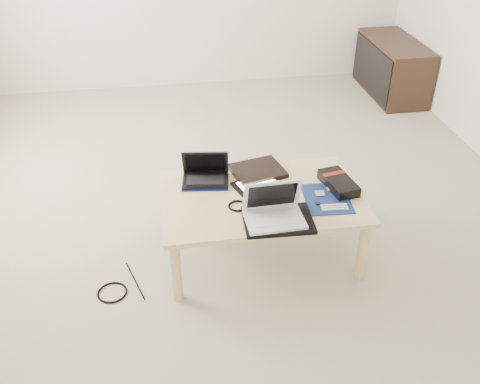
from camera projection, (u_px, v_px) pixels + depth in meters
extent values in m
plane|color=#BFB59B|center=(225.00, 192.00, 3.68)|extent=(4.00, 4.00, 0.00)
cube|color=white|center=(336.00, 208.00, 1.27)|extent=(4.00, 0.10, 2.60)
cube|color=#DFB986|center=(261.00, 198.00, 2.93)|extent=(1.10, 0.70, 0.03)
cylinder|color=#DFB986|center=(176.00, 272.00, 2.73)|extent=(0.06, 0.06, 0.37)
cylinder|color=#DFB986|center=(363.00, 251.00, 2.87)|extent=(0.06, 0.06, 0.37)
cylinder|color=#DFB986|center=(170.00, 205.00, 3.22)|extent=(0.06, 0.06, 0.37)
cylinder|color=#DFB986|center=(329.00, 190.00, 3.36)|extent=(0.06, 0.06, 0.37)
cube|color=#362116|center=(392.00, 68.00, 4.97)|extent=(0.40, 0.90, 0.50)
cube|color=black|center=(372.00, 69.00, 4.94)|extent=(0.02, 0.86, 0.44)
cube|color=black|center=(258.00, 171.00, 3.12)|extent=(0.34, 0.30, 0.03)
cube|color=black|center=(206.00, 181.00, 3.04)|extent=(0.28, 0.22, 0.02)
cube|color=black|center=(205.00, 180.00, 3.03)|extent=(0.23, 0.13, 0.00)
cube|color=black|center=(205.00, 186.00, 2.97)|extent=(0.06, 0.03, 0.00)
cube|color=black|center=(205.00, 162.00, 3.03)|extent=(0.27, 0.11, 0.17)
cube|color=black|center=(205.00, 163.00, 3.03)|extent=(0.23, 0.09, 0.13)
cube|color=#0D1A4E|center=(205.00, 190.00, 2.96)|extent=(0.26, 0.05, 0.01)
cube|color=black|center=(259.00, 186.00, 3.00)|extent=(0.32, 0.28, 0.01)
cube|color=white|center=(259.00, 185.00, 2.99)|extent=(0.25, 0.22, 0.00)
cube|color=#BAB9BE|center=(281.00, 193.00, 2.93)|extent=(0.06, 0.23, 0.02)
cube|color=gray|center=(281.00, 191.00, 2.92)|extent=(0.05, 0.19, 0.00)
cube|color=black|center=(278.00, 220.00, 2.72)|extent=(0.36, 0.27, 0.02)
cube|color=silver|center=(275.00, 220.00, 2.70)|extent=(0.30, 0.21, 0.01)
cube|color=white|center=(275.00, 219.00, 2.69)|extent=(0.24, 0.12, 0.00)
cube|color=silver|center=(279.00, 227.00, 2.63)|extent=(0.07, 0.03, 0.00)
cube|color=silver|center=(272.00, 195.00, 2.70)|extent=(0.30, 0.08, 0.19)
cube|color=black|center=(272.00, 196.00, 2.70)|extent=(0.25, 0.06, 0.15)
cube|color=#0C1C4D|center=(327.00, 199.00, 2.90)|extent=(0.26, 0.32, 0.01)
cube|color=#BAB9BE|center=(320.00, 194.00, 2.92)|extent=(0.05, 0.05, 0.01)
cube|color=gold|center=(336.00, 188.00, 2.97)|extent=(0.10, 0.02, 0.01)
cube|color=gold|center=(336.00, 190.00, 2.96)|extent=(0.10, 0.02, 0.01)
cube|color=silver|center=(334.00, 205.00, 2.84)|extent=(0.14, 0.02, 0.01)
cube|color=silver|center=(334.00, 207.00, 2.82)|extent=(0.14, 0.02, 0.01)
cube|color=silver|center=(335.00, 209.00, 2.80)|extent=(0.14, 0.02, 0.01)
cube|color=black|center=(318.00, 203.00, 2.85)|extent=(0.03, 0.03, 0.01)
cube|color=black|center=(338.00, 183.00, 2.98)|extent=(0.18, 0.29, 0.06)
cube|color=maroon|center=(334.00, 173.00, 3.01)|extent=(0.14, 0.06, 0.00)
torus|color=black|center=(238.00, 206.00, 2.83)|extent=(0.11, 0.11, 0.01)
torus|color=black|center=(112.00, 292.00, 2.86)|extent=(0.18, 0.18, 0.01)
cylinder|color=black|center=(135.00, 281.00, 2.94)|extent=(0.11, 0.31, 0.01)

